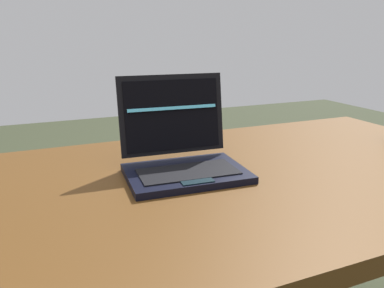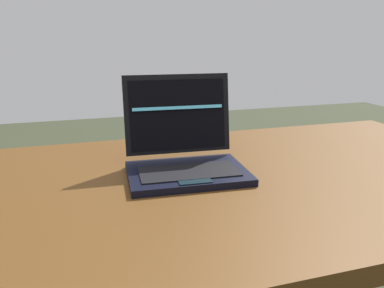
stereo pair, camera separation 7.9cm
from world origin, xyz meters
name	(u,v)px [view 2 (the right image)]	position (x,y,z in m)	size (l,w,h in m)	color
desk	(200,213)	(0.00, 0.00, 0.62)	(1.58, 0.75, 0.70)	#45290F
laptop_front	(184,153)	(-0.02, 0.05, 0.75)	(0.27, 0.23, 0.22)	black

